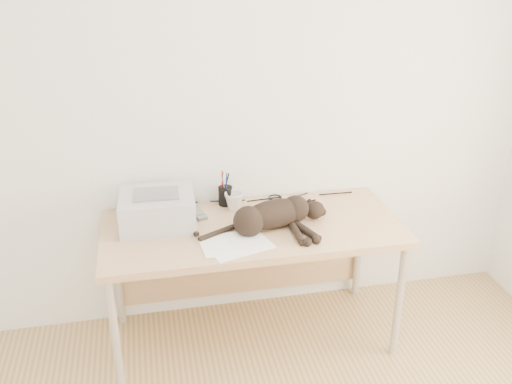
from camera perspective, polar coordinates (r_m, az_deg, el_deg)
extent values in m
plane|color=white|center=(3.17, -1.70, 8.60)|extent=(3.50, 0.00, 3.50)
cube|color=tan|center=(3.06, -0.37, -3.73)|extent=(1.60, 0.70, 0.04)
cylinder|color=silver|center=(2.98, -13.87, -14.01)|extent=(0.04, 0.04, 0.70)
cylinder|color=silver|center=(3.23, 14.12, -10.59)|extent=(0.04, 0.04, 0.70)
cylinder|color=silver|center=(3.47, -13.71, -7.90)|extent=(0.04, 0.04, 0.70)
cylinder|color=silver|center=(3.69, 10.24, -5.44)|extent=(0.04, 0.04, 0.70)
cube|color=tan|center=(3.50, -1.43, -5.83)|extent=(1.48, 0.02, 0.60)
cube|color=#A9A9AE|center=(3.07, -9.83, -1.76)|extent=(0.40, 0.35, 0.18)
cube|color=black|center=(3.07, -9.84, -1.61)|extent=(0.33, 0.03, 0.11)
cube|color=slate|center=(3.03, -9.96, -0.19)|extent=(0.24, 0.18, 0.01)
cube|color=white|center=(2.87, -1.75, -5.31)|extent=(0.36, 0.30, 0.00)
cube|color=white|center=(2.88, -2.41, -5.12)|extent=(0.33, 0.25, 0.00)
ellipsoid|color=black|center=(3.01, 1.79, -2.22)|extent=(0.40, 0.23, 0.15)
sphere|color=black|center=(2.95, -0.75, -2.95)|extent=(0.16, 0.16, 0.16)
ellipsoid|color=black|center=(3.11, 5.86, -1.81)|extent=(0.13, 0.12, 0.10)
cone|color=black|center=(3.13, 5.37, -0.83)|extent=(0.05, 0.06, 0.05)
cone|color=black|center=(3.14, 5.84, -0.89)|extent=(0.05, 0.06, 0.05)
cylinder|color=black|center=(2.95, 4.10, -4.08)|extent=(0.09, 0.22, 0.04)
cylinder|color=black|center=(2.98, 5.02, -3.87)|extent=(0.09, 0.22, 0.04)
cylinder|color=black|center=(2.97, -3.83, -4.05)|extent=(0.24, 0.08, 0.03)
imported|color=silver|center=(3.22, -2.21, -0.89)|extent=(0.14, 0.14, 0.10)
cylinder|color=black|center=(3.27, -3.09, -0.38)|extent=(0.08, 0.08, 0.11)
cylinder|color=#990C0C|center=(3.24, -3.33, 0.80)|extent=(0.01, 0.01, 0.15)
cylinder|color=navy|center=(3.25, -2.94, 0.91)|extent=(0.01, 0.01, 0.15)
cylinder|color=black|center=(3.23, -3.08, 0.74)|extent=(0.01, 0.01, 0.15)
cube|color=slate|center=(3.19, -5.94, -2.01)|extent=(0.10, 0.20, 0.02)
cube|color=black|center=(3.18, 3.18, -2.01)|extent=(0.05, 0.18, 0.02)
ellipsoid|color=white|center=(3.26, 5.70, -1.27)|extent=(0.09, 0.12, 0.04)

